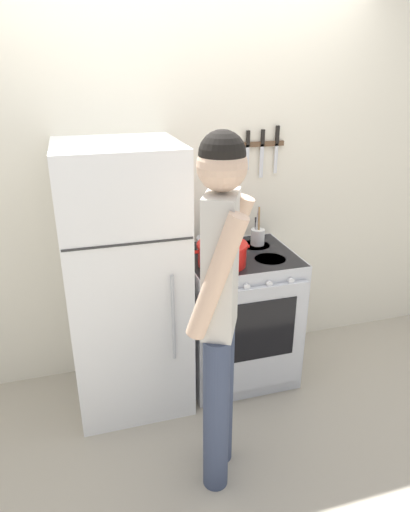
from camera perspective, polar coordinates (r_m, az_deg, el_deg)
ground_plane at (r=3.55m, az=-2.54°, el=-12.00°), size 14.00×14.00×0.00m
wall_back at (r=3.04m, az=-3.09°, el=8.53°), size 10.00×0.06×2.55m
refrigerator at (r=2.79m, az=-9.86°, el=-3.08°), size 0.68×0.69×1.64m
stove_range at (r=3.11m, az=4.26°, el=-7.49°), size 0.71×0.66×0.90m
dutch_oven_pot at (r=2.75m, az=2.15°, el=0.26°), size 0.35×0.31×0.16m
tea_kettle at (r=2.97m, az=0.89°, el=1.84°), size 0.25×0.20×0.22m
utensil_jar at (r=3.09m, az=6.59°, el=2.50°), size 0.09×0.09×0.26m
person at (r=2.09m, az=1.90°, el=-5.80°), size 0.39×0.44×1.79m
wall_knife_strip at (r=3.11m, az=7.21°, el=13.73°), size 0.31×0.03×0.34m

